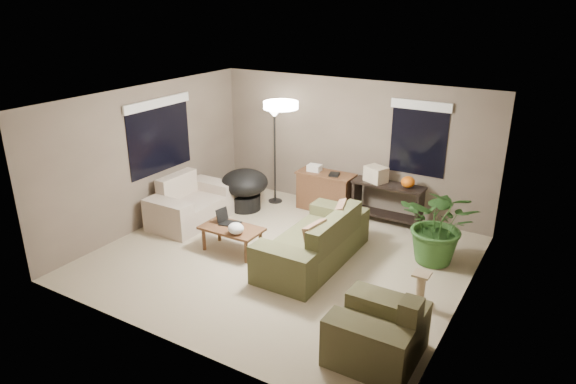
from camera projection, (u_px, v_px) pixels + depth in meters
The scene contains 20 objects.
room_shell at pixel (281, 184), 7.72m from camera, with size 5.50×5.50×5.50m.
main_sofa at pixel (316, 245), 7.93m from camera, with size 0.95×2.20×0.85m.
throw_pillows at pixel (331, 227), 7.68m from camera, with size 0.35×1.39×0.47m.
loveseat at pixel (191, 206), 9.40m from camera, with size 0.90×1.60×0.85m.
armchair at pixel (378, 334), 5.82m from camera, with size 0.95×1.00×0.85m.
coffee_table at pixel (232, 231), 8.24m from camera, with size 1.00×0.55×0.42m.
laptop at pixel (227, 220), 8.36m from camera, with size 0.40×0.31×0.24m.
plastic_bag at pixel (236, 228), 7.97m from camera, with size 0.26×0.23×0.18m, color white.
desk at pixel (325, 191), 9.87m from camera, with size 1.10×0.50×0.75m.
desk_papers at pixel (319, 169), 9.79m from camera, with size 0.69×0.29×0.12m.
console_table at pixel (387, 200), 9.28m from camera, with size 1.30×0.40×0.75m.
pumpkin at pixel (408, 182), 8.97m from camera, with size 0.24×0.24×0.20m, color orange.
cardboard_box at pixel (376, 174), 9.24m from camera, with size 0.37×0.28×0.28m, color beige.
papasan_chair at pixel (245, 187), 9.87m from camera, with size 1.16×1.16×0.80m.
floor_lamp at pixel (274, 124), 9.83m from camera, with size 0.32×0.32×1.91m.
ceiling_fixture at pixel (281, 105), 7.29m from camera, with size 0.50×0.50×0.10m, color white.
houseplant at pixel (439, 233), 7.85m from camera, with size 1.16×1.28×1.00m, color #2D5923.
cat_scratching_post at pixel (420, 292), 6.81m from camera, with size 0.32×0.32×0.50m.
window_left at pixel (159, 123), 9.08m from camera, with size 0.05×1.56×1.33m.
window_back at pixel (420, 126), 8.89m from camera, with size 1.06×0.05×1.33m.
Camera 1 is at (3.81, -6.17, 3.88)m, focal length 32.00 mm.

